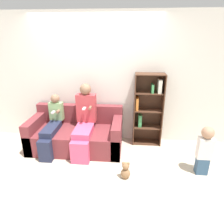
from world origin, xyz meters
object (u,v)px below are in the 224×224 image
Objects in this scene: toddler_standing at (205,149)px; teddy_bear at (126,171)px; adult_seated at (84,119)px; child_seated at (52,125)px; bookshelf at (148,108)px; couch at (77,135)px.

teddy_bear is (-1.22, -0.25, -0.31)m from toddler_standing.
adult_seated is 1.22× the size of child_seated.
child_seated is at bearing 152.43° from teddy_bear.
bookshelf reaches higher than teddy_bear.
teddy_bear is at bearing -41.35° from couch.
couch is at bearing 164.17° from toddler_standing.
child_seated is 1.25× the size of toddler_standing.
toddler_standing is (2.65, -0.50, -0.07)m from child_seated.
toddler_standing is 2.76× the size of teddy_bear.
bookshelf is (1.20, 0.40, 0.11)m from adult_seated.
couch is 2.31m from toddler_standing.
child_seated is at bearing -174.24° from adult_seated.
adult_seated is 4.23× the size of teddy_bear.
couch is 0.52m from child_seated.
toddler_standing is (2.22, -0.63, 0.18)m from couch.
bookshelf is at bearing 13.53° from couch.
toddler_standing is at bearing -49.15° from bookshelf.
adult_seated is 0.88× the size of bookshelf.
child_seated is 3.46× the size of teddy_bear.
bookshelf is (-0.83, 0.96, 0.31)m from toddler_standing.
adult_seated is 0.64m from child_seated.
child_seated is (-0.62, -0.06, -0.13)m from adult_seated.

